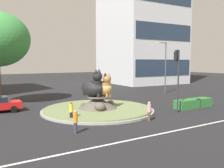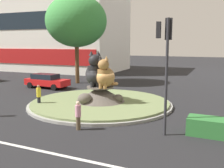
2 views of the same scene
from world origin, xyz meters
name	(u,v)px [view 1 (image 1 of 2)]	position (x,y,z in m)	size (l,w,h in m)	color
ground_plane	(98,111)	(0.00, 0.00, 0.00)	(160.00, 160.00, 0.00)	black
lane_centreline	(161,134)	(0.00, -8.83, 0.00)	(112.00, 0.20, 0.01)	silver
roundabout_island	(98,107)	(0.00, -0.02, 0.39)	(10.84, 10.84, 1.45)	gray
cat_statue_black	(93,86)	(-0.46, 0.06, 2.43)	(2.38, 3.07, 2.68)	black
cat_statue_tabby	(104,87)	(0.56, -0.24, 2.30)	(1.62, 2.44, 2.34)	#9E703D
traffic_light_mast	(177,67)	(5.99, -4.46, 4.26)	(0.71, 0.57, 5.88)	#2D2D33
office_tower	(141,3)	(24.13, 23.83, 17.89)	(15.58, 16.61, 35.78)	silver
clipped_hedge_strip	(193,103)	(9.40, -3.62, 0.45)	(4.67, 1.20, 0.90)	#2D7033
streetlight_arm	(165,64)	(14.67, 6.21, 4.42)	(2.23, 0.65, 7.63)	#4C4C51
pedestrian_orange_shirt	(75,121)	(-4.84, -5.79, 0.85)	(0.31, 0.31, 1.60)	#33384C
pedestrian_pink_shirt	(149,111)	(1.61, -5.69, 0.84)	(0.32, 0.32, 1.59)	brown
pedestrian_yellow_shirt	(71,111)	(-3.80, -2.51, 0.88)	(0.32, 0.32, 1.65)	black
litter_bin	(198,103)	(9.72, -3.97, 0.45)	(0.56, 0.56, 0.90)	#2D4233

